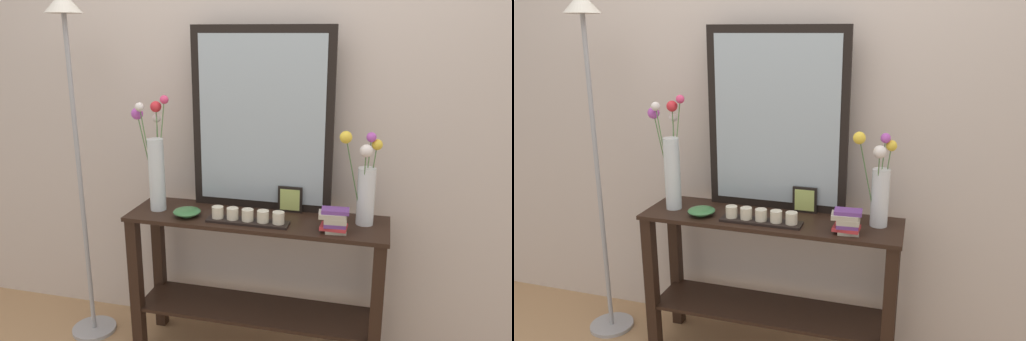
# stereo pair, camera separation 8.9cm
# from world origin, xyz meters

# --- Properties ---
(wall_back) EXTENTS (6.40, 0.08, 2.70)m
(wall_back) POSITION_xyz_m (0.00, 0.29, 1.35)
(wall_back) COLOR beige
(wall_back) RESTS_ON ground
(console_table) EXTENTS (1.27, 0.35, 0.76)m
(console_table) POSITION_xyz_m (0.00, 0.00, 0.47)
(console_table) COLOR black
(console_table) RESTS_ON ground
(mirror_leaning) EXTENTS (0.71, 0.03, 0.90)m
(mirror_leaning) POSITION_xyz_m (-0.01, 0.14, 1.21)
(mirror_leaning) COLOR black
(mirror_leaning) RESTS_ON console_table
(tall_vase_left) EXTENTS (0.18, 0.15, 0.57)m
(tall_vase_left) POSITION_xyz_m (-0.52, -0.01, 1.01)
(tall_vase_left) COLOR silver
(tall_vase_left) RESTS_ON console_table
(vase_right) EXTENTS (0.19, 0.14, 0.45)m
(vase_right) POSITION_xyz_m (0.51, 0.03, 0.96)
(vase_right) COLOR silver
(vase_right) RESTS_ON console_table
(candle_tray) EXTENTS (0.39, 0.09, 0.07)m
(candle_tray) POSITION_xyz_m (-0.02, -0.08, 0.79)
(candle_tray) COLOR black
(candle_tray) RESTS_ON console_table
(picture_frame_small) EXTENTS (0.12, 0.01, 0.13)m
(picture_frame_small) POSITION_xyz_m (0.15, 0.11, 0.83)
(picture_frame_small) COLOR black
(picture_frame_small) RESTS_ON console_table
(decorative_bowl) EXTENTS (0.14, 0.14, 0.04)m
(decorative_bowl) POSITION_xyz_m (-0.33, -0.07, 0.78)
(decorative_bowl) COLOR #38703D
(decorative_bowl) RESTS_ON console_table
(book_stack) EXTENTS (0.14, 0.10, 0.11)m
(book_stack) POSITION_xyz_m (0.39, -0.09, 0.82)
(book_stack) COLOR #B2A893
(book_stack) RESTS_ON console_table
(floor_lamp) EXTENTS (0.24, 0.24, 1.82)m
(floor_lamp) POSITION_xyz_m (-0.94, -0.03, 1.23)
(floor_lamp) COLOR #9E9EA3
(floor_lamp) RESTS_ON ground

